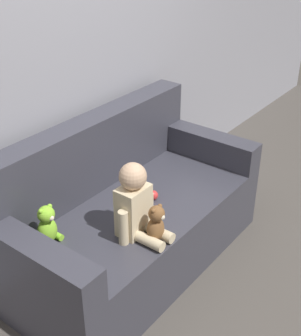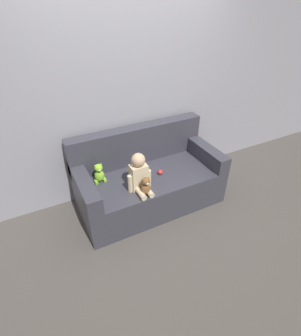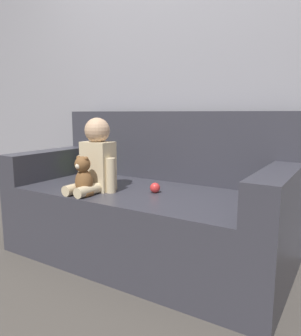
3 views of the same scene
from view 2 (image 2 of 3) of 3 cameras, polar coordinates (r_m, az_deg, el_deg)
The scene contains 7 objects.
ground_plane at distance 3.46m, azimuth -0.22°, elevation -7.33°, with size 12.00×12.00×0.00m, color #4C4742.
wall_back at distance 3.22m, azimuth -4.60°, elevation 16.10°, with size 8.00×0.05×2.60m.
couch at distance 3.29m, azimuth -0.69°, elevation -2.49°, with size 1.75×0.86×0.93m.
person_baby at distance 2.84m, azimuth -2.45°, elevation -1.40°, with size 0.28×0.31×0.44m.
teddy_bear_brown at distance 2.80m, azimuth -1.05°, elevation -4.09°, with size 0.13×0.10×0.23m.
plush_toy_side at distance 3.04m, azimuth -11.12°, elevation -1.17°, with size 0.14×0.11×0.24m.
toy_ball at distance 3.15m, azimuth 2.12°, elevation -0.89°, with size 0.06×0.06×0.06m.
Camera 2 is at (-1.17, -2.31, 2.29)m, focal length 28.00 mm.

